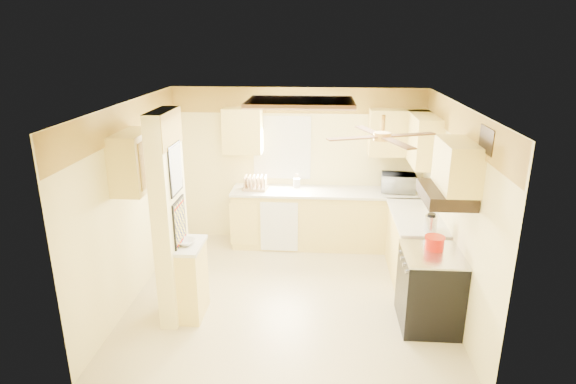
# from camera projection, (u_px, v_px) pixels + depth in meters

# --- Properties ---
(floor) EXTENTS (4.00, 4.00, 0.00)m
(floor) POSITION_uv_depth(u_px,v_px,m) (289.00, 294.00, 6.37)
(floor) COLOR beige
(floor) RESTS_ON ground
(ceiling) EXTENTS (4.00, 4.00, 0.00)m
(ceiling) POSITION_uv_depth(u_px,v_px,m) (290.00, 104.00, 5.58)
(ceiling) COLOR white
(ceiling) RESTS_ON wall_back
(wall_back) EXTENTS (4.00, 0.00, 4.00)m
(wall_back) POSITION_uv_depth(u_px,v_px,m) (298.00, 166.00, 7.78)
(wall_back) COLOR #FFEC9B
(wall_back) RESTS_ON floor
(wall_front) EXTENTS (4.00, 0.00, 4.00)m
(wall_front) POSITION_uv_depth(u_px,v_px,m) (275.00, 279.00, 4.17)
(wall_front) COLOR #FFEC9B
(wall_front) RESTS_ON floor
(wall_left) EXTENTS (0.00, 3.80, 3.80)m
(wall_left) POSITION_uv_depth(u_px,v_px,m) (133.00, 202.00, 6.11)
(wall_left) COLOR #FFEC9B
(wall_left) RESTS_ON floor
(wall_right) EXTENTS (0.00, 3.80, 3.80)m
(wall_right) POSITION_uv_depth(u_px,v_px,m) (454.00, 209.00, 5.84)
(wall_right) COLOR #FFEC9B
(wall_right) RESTS_ON floor
(wallpaper_border) EXTENTS (4.00, 0.02, 0.40)m
(wallpaper_border) POSITION_uv_depth(u_px,v_px,m) (298.00, 101.00, 7.43)
(wallpaper_border) COLOR #FFD54B
(wallpaper_border) RESTS_ON wall_back
(partition_column) EXTENTS (0.20, 0.70, 2.50)m
(partition_column) POSITION_uv_depth(u_px,v_px,m) (170.00, 219.00, 5.54)
(partition_column) COLOR #FFEC9B
(partition_column) RESTS_ON floor
(partition_ledge) EXTENTS (0.25, 0.55, 0.90)m
(partition_ledge) POSITION_uv_depth(u_px,v_px,m) (193.00, 281.00, 5.78)
(partition_ledge) COLOR #FFE57B
(partition_ledge) RESTS_ON floor
(ledge_top) EXTENTS (0.28, 0.58, 0.04)m
(ledge_top) POSITION_uv_depth(u_px,v_px,m) (190.00, 246.00, 5.63)
(ledge_top) COLOR silver
(ledge_top) RESTS_ON partition_ledge
(lower_cabinets_back) EXTENTS (3.00, 0.60, 0.90)m
(lower_cabinets_back) POSITION_uv_depth(u_px,v_px,m) (327.00, 219.00, 7.71)
(lower_cabinets_back) COLOR #FFE57B
(lower_cabinets_back) RESTS_ON floor
(lower_cabinets_right) EXTENTS (0.60, 1.40, 0.90)m
(lower_cabinets_right) POSITION_uv_depth(u_px,v_px,m) (414.00, 248.00, 6.68)
(lower_cabinets_right) COLOR #FFE57B
(lower_cabinets_right) RESTS_ON floor
(countertop_back) EXTENTS (3.04, 0.64, 0.04)m
(countertop_back) POSITION_uv_depth(u_px,v_px,m) (328.00, 192.00, 7.55)
(countertop_back) COLOR silver
(countertop_back) RESTS_ON lower_cabinets_back
(countertop_right) EXTENTS (0.64, 1.44, 0.04)m
(countertop_right) POSITION_uv_depth(u_px,v_px,m) (416.00, 216.00, 6.53)
(countertop_right) COLOR silver
(countertop_right) RESTS_ON lower_cabinets_right
(dishwasher_panel) EXTENTS (0.58, 0.02, 0.80)m
(dishwasher_panel) POSITION_uv_depth(u_px,v_px,m) (279.00, 227.00, 7.47)
(dishwasher_panel) COLOR white
(dishwasher_panel) RESTS_ON lower_cabinets_back
(window) EXTENTS (0.92, 0.02, 1.02)m
(window) POSITION_uv_depth(u_px,v_px,m) (282.00, 148.00, 7.69)
(window) COLOR white
(window) RESTS_ON wall_back
(upper_cab_back_left) EXTENTS (0.60, 0.35, 0.70)m
(upper_cab_back_left) POSITION_uv_depth(u_px,v_px,m) (243.00, 131.00, 7.48)
(upper_cab_back_left) COLOR #FFE57B
(upper_cab_back_left) RESTS_ON wall_back
(upper_cab_back_right) EXTENTS (0.90, 0.35, 0.70)m
(upper_cab_back_right) POSITION_uv_depth(u_px,v_px,m) (399.00, 133.00, 7.32)
(upper_cab_back_right) COLOR #FFE57B
(upper_cab_back_right) RESTS_ON wall_back
(upper_cab_right) EXTENTS (0.35, 1.00, 0.70)m
(upper_cab_right) POSITION_uv_depth(u_px,v_px,m) (423.00, 139.00, 6.85)
(upper_cab_right) COLOR #FFE57B
(upper_cab_right) RESTS_ON wall_right
(upper_cab_left_wall) EXTENTS (0.35, 0.75, 0.70)m
(upper_cab_left_wall) POSITION_uv_depth(u_px,v_px,m) (134.00, 161.00, 5.67)
(upper_cab_left_wall) COLOR #FFE57B
(upper_cab_left_wall) RESTS_ON wall_left
(upper_cab_over_stove) EXTENTS (0.35, 0.76, 0.52)m
(upper_cab_over_stove) POSITION_uv_depth(u_px,v_px,m) (457.00, 165.00, 5.11)
(upper_cab_over_stove) COLOR #FFE57B
(upper_cab_over_stove) RESTS_ON wall_right
(stove) EXTENTS (0.68, 0.77, 0.92)m
(stove) POSITION_uv_depth(u_px,v_px,m) (429.00, 289.00, 5.59)
(stove) COLOR black
(stove) RESTS_ON floor
(range_hood) EXTENTS (0.50, 0.76, 0.14)m
(range_hood) POSITION_uv_depth(u_px,v_px,m) (446.00, 194.00, 5.22)
(range_hood) COLOR black
(range_hood) RESTS_ON upper_cab_over_stove
(poster_menu) EXTENTS (0.02, 0.42, 0.57)m
(poster_menu) POSITION_uv_depth(u_px,v_px,m) (175.00, 169.00, 5.35)
(poster_menu) COLOR black
(poster_menu) RESTS_ON partition_column
(poster_nashville) EXTENTS (0.02, 0.42, 0.57)m
(poster_nashville) POSITION_uv_depth(u_px,v_px,m) (180.00, 223.00, 5.55)
(poster_nashville) COLOR black
(poster_nashville) RESTS_ON partition_column
(ceiling_light_panel) EXTENTS (1.35, 0.95, 0.06)m
(ceiling_light_panel) POSITION_uv_depth(u_px,v_px,m) (300.00, 103.00, 6.07)
(ceiling_light_panel) COLOR brown
(ceiling_light_panel) RESTS_ON ceiling
(ceiling_fan) EXTENTS (1.15, 1.15, 0.26)m
(ceiling_fan) POSITION_uv_depth(u_px,v_px,m) (382.00, 136.00, 4.92)
(ceiling_fan) COLOR gold
(ceiling_fan) RESTS_ON ceiling
(vent_grate) EXTENTS (0.02, 0.40, 0.25)m
(vent_grate) POSITION_uv_depth(u_px,v_px,m) (487.00, 140.00, 4.66)
(vent_grate) COLOR black
(vent_grate) RESTS_ON wall_right
(microwave) EXTENTS (0.54, 0.39, 0.28)m
(microwave) POSITION_uv_depth(u_px,v_px,m) (398.00, 183.00, 7.46)
(microwave) COLOR white
(microwave) RESTS_ON countertop_back
(bowl) EXTENTS (0.27, 0.27, 0.05)m
(bowl) POSITION_uv_depth(u_px,v_px,m) (186.00, 242.00, 5.61)
(bowl) COLOR white
(bowl) RESTS_ON ledge_top
(dutch_oven) EXTENTS (0.23, 0.23, 0.16)m
(dutch_oven) POSITION_uv_depth(u_px,v_px,m) (435.00, 243.00, 5.53)
(dutch_oven) COLOR red
(dutch_oven) RESTS_ON stove
(kettle) EXTENTS (0.15, 0.15, 0.23)m
(kettle) POSITION_uv_depth(u_px,v_px,m) (431.00, 223.00, 5.96)
(kettle) COLOR silver
(kettle) RESTS_ON countertop_right
(dish_rack) EXTENTS (0.40, 0.31, 0.21)m
(dish_rack) POSITION_uv_depth(u_px,v_px,m) (255.00, 185.00, 7.59)
(dish_rack) COLOR tan
(dish_rack) RESTS_ON countertop_back
(utensil_crock) EXTENTS (0.11, 0.11, 0.23)m
(utensil_crock) POSITION_uv_depth(u_px,v_px,m) (297.00, 183.00, 7.70)
(utensil_crock) COLOR white
(utensil_crock) RESTS_ON countertop_back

